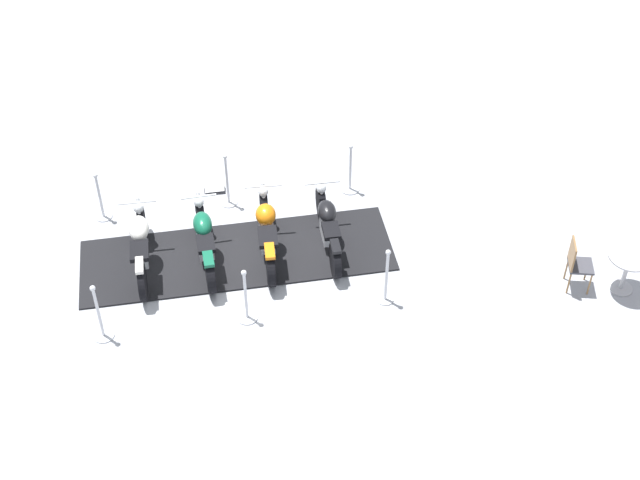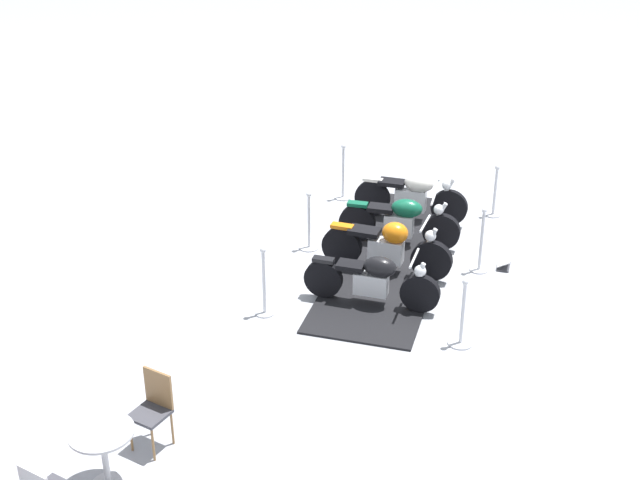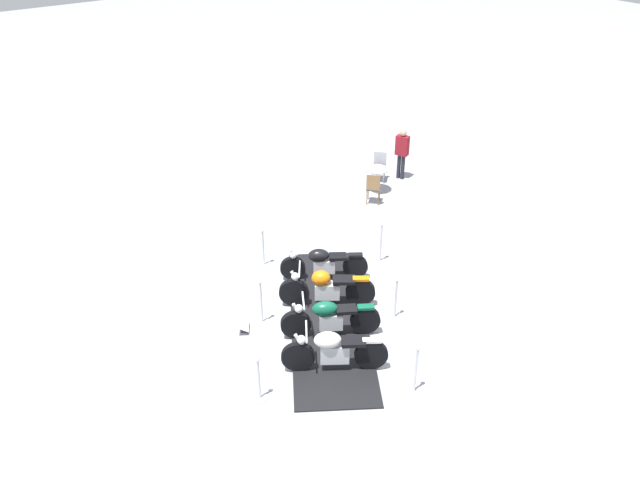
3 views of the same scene
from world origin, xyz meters
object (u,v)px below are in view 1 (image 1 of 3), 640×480
at_px(motorcycle_forest, 204,238).
at_px(stanchion_right_mid, 228,187).
at_px(stanchion_left_front, 386,283).
at_px(stanchion_left_mid, 246,304).
at_px(stanchion_right_front, 350,177).
at_px(motorcycle_black, 328,224).
at_px(motorcycle_cream, 141,243).
at_px(stanchion_right_rear, 101,203).
at_px(cafe_table, 628,264).
at_px(motorcycle_copper, 267,230).
at_px(stanchion_left_rear, 100,321).
at_px(info_placard, 215,189).
at_px(cafe_chair_across_table, 577,262).

distance_m(motorcycle_forest, stanchion_right_mid, 1.54).
height_order(stanchion_left_front, stanchion_left_mid, stanchion_left_front).
xyz_separation_m(motorcycle_forest, stanchion_right_front, (0.34, 3.17, -0.18)).
bearing_deg(motorcycle_black, motorcycle_cream, 91.06).
bearing_deg(stanchion_right_front, stanchion_right_mid, -123.15).
bearing_deg(stanchion_right_mid, stanchion_right_rear, -123.15).
xyz_separation_m(stanchion_left_front, cafe_table, (2.54, 3.08, 0.16)).
distance_m(motorcycle_copper, stanchion_left_rear, 3.21).
bearing_deg(info_placard, motorcycle_copper, -67.25).
relative_size(motorcycle_black, cafe_table, 2.41).
xyz_separation_m(motorcycle_cream, stanchion_left_mid, (2.14, 0.52, -0.22)).
relative_size(motorcycle_forest, cafe_table, 2.50).
distance_m(stanchion_right_mid, cafe_table, 7.13).
distance_m(stanchion_left_rear, cafe_table, 8.58).
bearing_deg(cafe_table, stanchion_left_front, -129.48).
height_order(stanchion_left_mid, stanchion_left_rear, stanchion_left_rear).
bearing_deg(cafe_table, stanchion_right_mid, -151.56).
relative_size(stanchion_right_rear, stanchion_right_mid, 0.89).
bearing_deg(stanchion_left_front, stanchion_left_mid, -123.15).
bearing_deg(stanchion_right_mid, stanchion_left_rear, -71.11).
distance_m(motorcycle_copper, motorcycle_forest, 1.07).
xyz_separation_m(motorcycle_black, cafe_chair_across_table, (3.57, 2.27, 0.09)).
height_order(motorcycle_cream, cafe_chair_across_table, motorcycle_cream).
xyz_separation_m(motorcycle_forest, info_placard, (-1.37, 1.26, -0.43)).
xyz_separation_m(motorcycle_cream, stanchion_right_mid, (-0.32, 2.13, -0.15)).
distance_m(motorcycle_black, motorcycle_copper, 1.07).
bearing_deg(stanchion_left_mid, stanchion_right_mid, 146.85).
bearing_deg(cafe_chair_across_table, stanchion_right_rear, 172.19).
height_order(motorcycle_forest, cafe_table, motorcycle_forest).
bearing_deg(stanchion_right_mid, motorcycle_forest, -53.52).
relative_size(motorcycle_copper, info_placard, 4.17).
bearing_deg(stanchion_right_rear, stanchion_right_front, 56.85).
height_order(stanchion_right_front, cafe_table, stanchion_right_front).
bearing_deg(stanchion_right_rear, motorcycle_copper, 29.82).
distance_m(motorcycle_cream, stanchion_left_mid, 2.22).
distance_m(motorcycle_black, stanchion_left_mid, 2.21).
distance_m(stanchion_right_front, cafe_table, 5.22).
bearing_deg(stanchion_right_rear, motorcycle_cream, -7.33).
distance_m(stanchion_right_mid, cafe_chair_across_table, 6.33).
relative_size(motorcycle_cream, cafe_chair_across_table, 1.86).
distance_m(stanchion_right_front, stanchion_left_front, 2.95).
bearing_deg(stanchion_left_front, info_placard, -175.92).
xyz_separation_m(motorcycle_forest, stanchion_left_mid, (1.55, -0.37, -0.17)).
relative_size(motorcycle_black, stanchion_right_front, 1.74).
relative_size(motorcycle_forest, cafe_chair_across_table, 1.95).
xyz_separation_m(stanchion_left_front, info_placard, (-4.18, -0.30, -0.35)).
distance_m(motorcycle_black, stanchion_left_rear, 4.19).
height_order(stanchion_left_rear, cafe_table, stanchion_left_rear).
height_order(stanchion_left_front, stanchion_left_rear, stanchion_left_rear).
relative_size(stanchion_left_front, stanchion_left_rear, 1.00).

